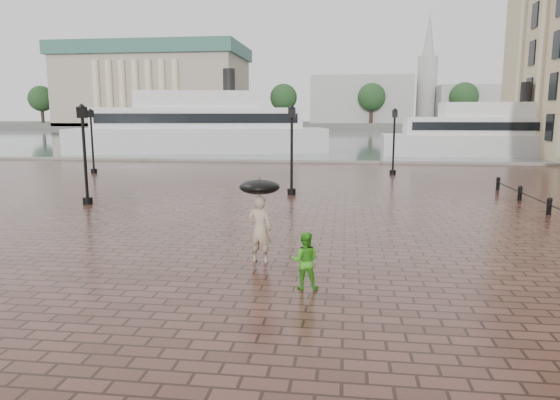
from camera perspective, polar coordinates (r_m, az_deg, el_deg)
name	(u,v)px	position (r m, az deg, el deg)	size (l,w,h in m)	color
ground	(111,278)	(13.23, -18.76, -8.47)	(300.00, 300.00, 0.00)	#3C221B
harbour_water	(318,136)	(103.48, 4.36, 7.31)	(240.00, 240.00, 0.00)	#4B575C
quay_edge	(280,162)	(43.80, -0.04, 4.33)	(80.00, 0.60, 0.30)	slate
far_shore	(329,125)	(171.36, 5.64, 8.50)	(300.00, 60.00, 2.00)	#4C4C47
museum	(155,85)	(167.56, -14.11, 12.66)	(57.00, 32.50, 26.00)	gray
distant_skyline	(488,98)	(166.82, 22.64, 10.70)	(102.50, 22.00, 33.00)	#9E9C96
far_trees	(327,97)	(149.45, 5.41, 11.59)	(188.00, 8.00, 13.50)	#2D2119
street_lamps	(222,145)	(29.68, -6.64, 6.29)	(21.44, 14.44, 4.40)	black
adult_pedestrian	(260,229)	(13.67, -2.32, -3.35)	(0.68, 0.44, 1.85)	tan
child_pedestrian	(305,261)	(11.63, 2.86, -6.94)	(0.66, 0.51, 1.36)	#37951B
ferry_near	(200,128)	(56.31, -9.17, 8.16)	(28.54, 12.68, 9.10)	silver
ferry_far	(495,134)	(55.19, 23.36, 6.92)	(22.32, 5.53, 7.30)	silver
umbrella	(260,187)	(13.46, -2.35, 1.50)	(1.10, 1.10, 1.19)	black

